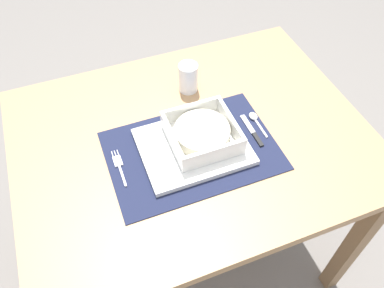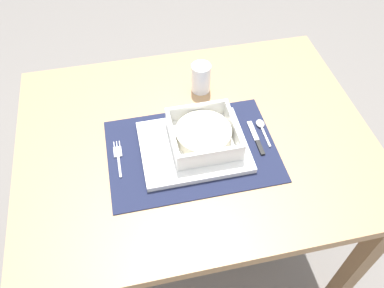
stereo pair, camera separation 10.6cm
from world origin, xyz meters
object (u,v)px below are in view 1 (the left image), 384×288
Objects in this scene: fork at (119,165)px; porridge_bowl at (202,134)px; butter_knife at (253,132)px; drinking_glass at (188,79)px; spoon at (254,118)px; dining_table at (192,156)px.

porridge_bowl is at bearing 1.37° from fork.
drinking_glass is at bearing 111.91° from butter_knife.
butter_knife is 0.27m from drinking_glass.
fork is 1.17× the size of spoon.
spoon is 0.84× the size of butter_knife.
spoon is at bearing 58.17° from butter_knife.
dining_table is at bearing 159.97° from butter_knife.
porridge_bowl is 0.19m from spoon.
dining_table is 0.25m from fork.
butter_knife is (0.39, -0.02, 0.00)m from fork.
fork is 0.98× the size of butter_knife.
porridge_bowl is 1.44× the size of fork.
dining_table is 0.20m from butter_knife.
butter_knife is (-0.03, -0.05, -0.00)m from spoon.
dining_table is 0.22m from spoon.
fork is (-0.24, 0.01, -0.04)m from porridge_bowl.
drinking_glass is at bearing 78.71° from porridge_bowl.
drinking_glass is (0.06, 0.19, 0.14)m from dining_table.
porridge_bowl is at bearing -168.58° from spoon.
fork is 0.36m from drinking_glass.
porridge_bowl is 0.23m from drinking_glass.
porridge_bowl reaches higher than dining_table.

